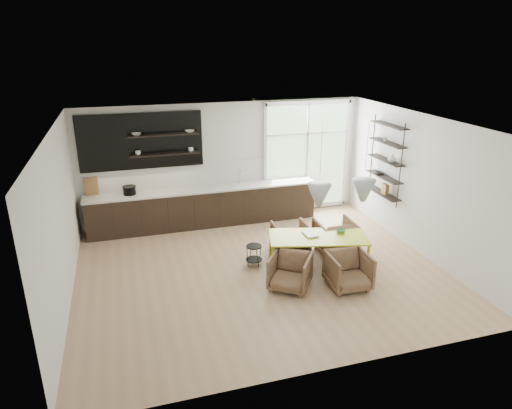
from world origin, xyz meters
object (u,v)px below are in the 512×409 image
Objects in this scene: armchair_back_right at (334,236)px; armchair_front_right at (348,271)px; armchair_front_left at (290,272)px; wire_stool at (254,253)px; armchair_back_left at (290,238)px; dining_table at (318,239)px.

armchair_front_right is (-0.40, -1.41, -0.03)m from armchair_back_right.
wire_stool is at bearing 145.06° from armchair_front_left.
armchair_back_left is 1.47m from armchair_front_left.
armchair_back_right is at bearing 2.35° from wire_stool.
armchair_front_left is (-0.78, -0.56, -0.32)m from dining_table.
wire_stool is (-0.90, -0.32, -0.06)m from armchair_back_left.
armchair_back_right is 1.82m from armchair_front_left.
armchair_back_left is 0.96m from wire_stool.
armchair_front_left is at bearing 41.30° from armchair_back_right.
armchair_back_left is at bearing 122.49° from dining_table.
armchair_front_left is 0.97× the size of armchair_front_right.
dining_table is 0.91m from armchair_back_left.
armchair_back_left is 0.92× the size of armchair_back_right.
armchair_front_left reaches higher than wire_stool.
dining_table reaches higher than armchair_front_left.
armchair_back_right is 1.11× the size of armchair_front_left.
armchair_front_left is 1.12m from wire_stool.
armchair_front_left is 1.07m from armchair_front_right.
armchair_front_right is (0.24, -0.84, -0.31)m from dining_table.
armchair_front_right is at bearing 77.17° from armchair_back_right.
wire_stool is at bearing 138.27° from armchair_front_right.
armchair_back_right is at bearing 75.94° from armchair_front_right.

